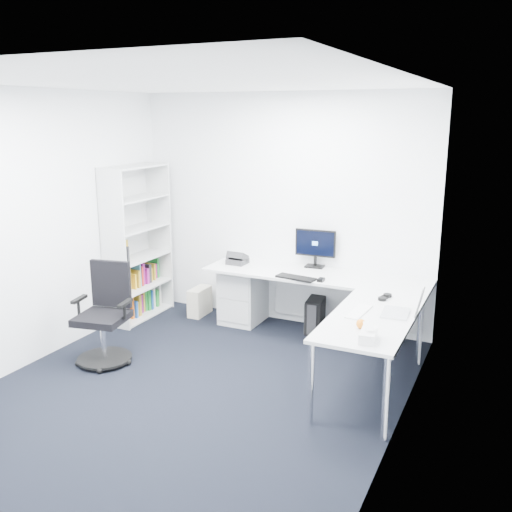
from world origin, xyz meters
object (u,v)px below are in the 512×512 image
at_px(monitor, 315,248).
at_px(laptop, 396,301).
at_px(l_desk, 304,315).
at_px(task_chair, 102,315).
at_px(bookshelf, 137,243).

height_order(monitor, laptop, monitor).
xyz_separation_m(monitor, laptop, (1.18, -1.20, -0.11)).
relative_size(l_desk, task_chair, 2.48).
distance_m(l_desk, bookshelf, 2.25).
bearing_deg(task_chair, monitor, 38.60).
bearing_deg(monitor, l_desk, -83.68).
height_order(task_chair, monitor, monitor).
bearing_deg(bookshelf, laptop, -11.13).
relative_size(bookshelf, laptop, 5.58).
bearing_deg(laptop, bookshelf, 164.19).
bearing_deg(laptop, l_desk, 146.59).
height_order(bookshelf, task_chair, bookshelf).
bearing_deg(laptop, task_chair, -171.55).
xyz_separation_m(bookshelf, task_chair, (0.49, -1.28, -0.43)).
distance_m(l_desk, task_chair, 2.09).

